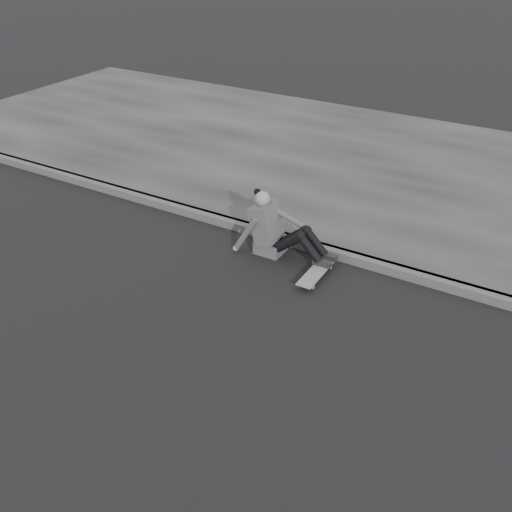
{
  "coord_description": "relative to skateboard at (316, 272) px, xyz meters",
  "views": [
    {
      "loc": [
        -0.1,
        -3.54,
        3.99
      ],
      "look_at": [
        -2.97,
        1.36,
        0.5
      ],
      "focal_mm": 40.0,
      "sensor_mm": 36.0,
      "label": 1
    }
  ],
  "objects": [
    {
      "name": "ground",
      "position": [
        2.47,
        -2.01,
        -0.07
      ],
      "size": [
        80.0,
        80.0,
        0.0
      ],
      "primitive_type": "plane",
      "color": "black",
      "rests_on": "ground"
    },
    {
      "name": "seated_woman",
      "position": [
        -0.73,
        0.25,
        0.29
      ],
      "size": [
        1.38,
        0.46,
        0.88
      ],
      "color": "#4F4F51",
      "rests_on": "ground"
    },
    {
      "name": "skateboard",
      "position": [
        0.0,
        0.0,
        0.0
      ],
      "size": [
        0.2,
        0.78,
        0.09
      ],
      "color": "gray",
      "rests_on": "ground"
    }
  ]
}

